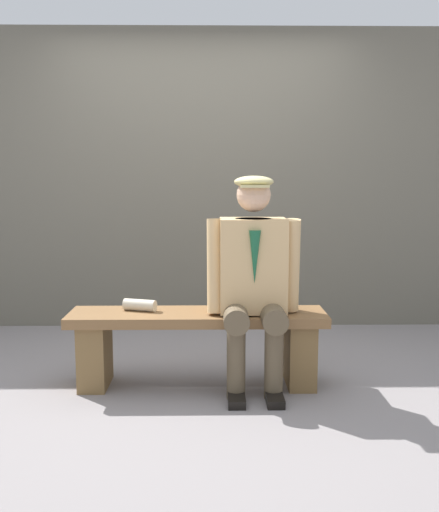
# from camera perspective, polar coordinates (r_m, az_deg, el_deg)

# --- Properties ---
(ground_plane) EXTENTS (30.00, 30.00, 0.00)m
(ground_plane) POSITION_cam_1_polar(r_m,az_deg,el_deg) (3.61, -2.22, -13.01)
(ground_plane) COLOR gray
(bench) EXTENTS (1.59, 0.37, 0.47)m
(bench) POSITION_cam_1_polar(r_m,az_deg,el_deg) (3.51, -2.25, -8.25)
(bench) COLOR brown
(bench) RESTS_ON ground
(seated_man) EXTENTS (0.57, 0.54, 1.30)m
(seated_man) POSITION_cam_1_polar(r_m,az_deg,el_deg) (3.38, 3.48, -1.90)
(seated_man) COLOR tan
(seated_man) RESTS_ON ground
(rolled_magazine) EXTENTS (0.22, 0.13, 0.07)m
(rolled_magazine) POSITION_cam_1_polar(r_m,az_deg,el_deg) (3.53, -8.14, -4.98)
(rolled_magazine) COLOR beige
(rolled_magazine) RESTS_ON bench
(stadium_wall) EXTENTS (12.00, 0.24, 2.54)m
(stadium_wall) POSITION_cam_1_polar(r_m,az_deg,el_deg) (4.94, -1.85, 7.69)
(stadium_wall) COLOR #625D51
(stadium_wall) RESTS_ON ground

